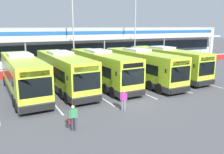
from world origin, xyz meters
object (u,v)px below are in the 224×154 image
at_px(coach_bus_left_centre, 64,72).
at_px(pedestrian_near_bin, 124,100).
at_px(lamp_post_centre, 73,26).
at_px(coach_bus_right_centre, 141,67).
at_px(coach_bus_centre, 102,69).
at_px(pedestrian_with_handbag, 73,117).
at_px(coach_bus_leftmost, 23,76).
at_px(lamp_post_east, 135,26).
at_px(coach_bus_rightmost, 166,63).

relative_size(coach_bus_left_centre, pedestrian_near_bin, 7.55).
xyz_separation_m(coach_bus_left_centre, lamp_post_centre, (4.38, 10.19, 4.50)).
bearing_deg(pedestrian_near_bin, coach_bus_right_centre, 48.44).
bearing_deg(coach_bus_right_centre, coach_bus_left_centre, 173.04).
bearing_deg(coach_bus_left_centre, coach_bus_centre, -2.67).
height_order(coach_bus_left_centre, coach_bus_centre, same).
height_order(coach_bus_right_centre, pedestrian_near_bin, coach_bus_right_centre).
xyz_separation_m(pedestrian_with_handbag, lamp_post_centre, (6.55, 19.97, 5.43)).
distance_m(coach_bus_leftmost, lamp_post_east, 22.55).
height_order(pedestrian_with_handbag, pedestrian_near_bin, same).
xyz_separation_m(coach_bus_rightmost, pedestrian_near_bin, (-10.59, -7.98, -0.91)).
bearing_deg(coach_bus_left_centre, coach_bus_rightmost, -0.62).
relative_size(coach_bus_centre, pedestrian_near_bin, 7.55).
bearing_deg(coach_bus_left_centre, lamp_post_centre, 66.73).
xyz_separation_m(coach_bus_left_centre, coach_bus_centre, (4.11, -0.19, 0.00)).
bearing_deg(lamp_post_east, coach_bus_right_centre, -118.94).
bearing_deg(lamp_post_centre, coach_bus_leftmost, -128.57).
relative_size(coach_bus_centre, lamp_post_centre, 1.11).
bearing_deg(coach_bus_rightmost, lamp_post_east, 78.27).
relative_size(coach_bus_left_centre, coach_bus_right_centre, 1.00).
bearing_deg(lamp_post_centre, coach_bus_right_centre, -69.48).
relative_size(pedestrian_near_bin, lamp_post_east, 0.15).
height_order(coach_bus_leftmost, coach_bus_left_centre, same).
distance_m(coach_bus_rightmost, lamp_post_east, 12.16).
relative_size(coach_bus_rightmost, lamp_post_east, 1.11).
distance_m(coach_bus_left_centre, pedestrian_with_handbag, 10.06).
height_order(coach_bus_rightmost, lamp_post_centre, lamp_post_centre).
bearing_deg(pedestrian_near_bin, pedestrian_with_handbag, -159.74).
height_order(coach_bus_right_centre, coach_bus_rightmost, same).
height_order(coach_bus_right_centre, lamp_post_east, lamp_post_east).
bearing_deg(coach_bus_leftmost, lamp_post_centre, 51.43).
xyz_separation_m(coach_bus_right_centre, pedestrian_near_bin, (-6.27, -7.07, -0.91)).
relative_size(coach_bus_leftmost, lamp_post_east, 1.11).
relative_size(coach_bus_left_centre, lamp_post_east, 1.11).
height_order(coach_bus_left_centre, coach_bus_right_centre, same).
bearing_deg(coach_bus_left_centre, pedestrian_near_bin, -74.06).
distance_m(pedestrian_near_bin, lamp_post_centre, 19.21).
distance_m(coach_bus_leftmost, coach_bus_right_centre, 12.51).
bearing_deg(lamp_post_east, coach_bus_left_centre, -144.33).
bearing_deg(coach_bus_centre, pedestrian_with_handbag, -123.20).
bearing_deg(lamp_post_centre, coach_bus_centre, -91.52).
relative_size(coach_bus_rightmost, lamp_post_centre, 1.11).
height_order(coach_bus_centre, lamp_post_centre, lamp_post_centre).
height_order(coach_bus_leftmost, pedestrian_with_handbag, coach_bus_leftmost).
distance_m(coach_bus_rightmost, pedestrian_with_handbag, 17.92).
xyz_separation_m(coach_bus_left_centre, pedestrian_near_bin, (2.32, -8.12, -0.91)).
bearing_deg(coach_bus_right_centre, pedestrian_near_bin, -131.56).
height_order(coach_bus_right_centre, pedestrian_with_handbag, coach_bus_right_centre).
relative_size(coach_bus_leftmost, coach_bus_rightmost, 1.00).
bearing_deg(coach_bus_leftmost, coach_bus_right_centre, -3.95).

